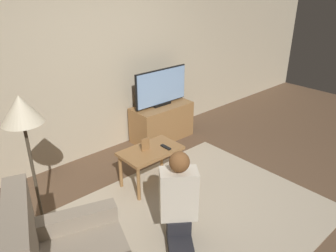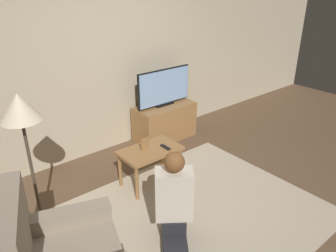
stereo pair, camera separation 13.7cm
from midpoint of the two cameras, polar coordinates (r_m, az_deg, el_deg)
ground_plane at (r=3.61m, az=4.31°, el=-14.99°), size 10.00×10.00×0.00m
wall_back at (r=4.45m, az=-13.52°, el=10.99°), size 10.00×0.06×2.60m
rug at (r=3.61m, az=4.31°, el=-14.89°), size 2.52×2.13×0.02m
tv_stand at (r=5.00m, az=-1.88°, el=0.71°), size 0.92×0.45×0.55m
tv at (r=4.80m, az=-2.00°, el=6.75°), size 0.92×0.08×0.55m
coffee_table at (r=3.85m, az=-4.06°, el=-4.98°), size 0.71×0.43×0.47m
floor_lamp at (r=3.13m, az=-25.11°, el=0.98°), size 0.36×0.36×1.39m
person_kneeling at (r=3.03m, az=0.56°, el=-12.69°), size 0.68×0.79×0.93m
picture_frame at (r=3.77m, az=-4.99°, el=-3.19°), size 0.11×0.01×0.15m
remote at (r=3.84m, az=-1.42°, el=-3.71°), size 0.04×0.15×0.02m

